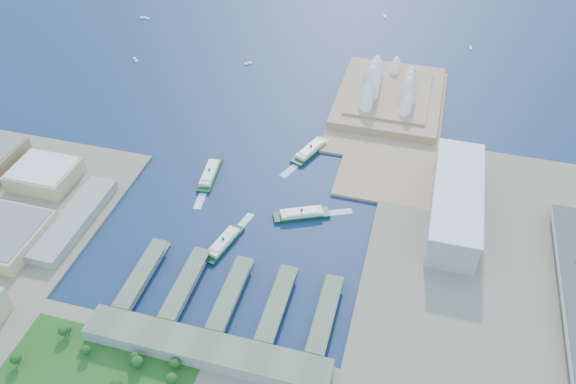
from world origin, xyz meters
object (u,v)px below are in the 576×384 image
(opera_house, at_px, (392,80))
(ferry_c, at_px, (223,241))
(ferry_b, at_px, (311,149))
(toaster_building, at_px, (456,202))
(ferry_d, at_px, (302,212))
(ferry_a, at_px, (210,172))

(opera_house, distance_m, ferry_c, 321.28)
(opera_house, relative_size, ferry_b, 3.03)
(toaster_building, height_order, ferry_d, toaster_building)
(toaster_building, xyz_separation_m, ferry_a, (-259.34, -3.43, -15.04))
(toaster_building, relative_size, ferry_d, 2.74)
(ferry_c, bearing_deg, toaster_building, -141.42)
(opera_house, height_order, ferry_b, opera_house)
(opera_house, xyz_separation_m, ferry_b, (-72.56, -132.39, -26.38))
(ferry_b, height_order, ferry_c, ferry_b)
(toaster_building, bearing_deg, opera_house, 114.23)
(ferry_c, distance_m, ferry_d, 85.30)
(ferry_a, xyz_separation_m, ferry_b, (96.78, 71.04, 0.16))
(toaster_building, height_order, ferry_a, toaster_building)
(ferry_a, height_order, ferry_b, ferry_b)
(toaster_building, bearing_deg, ferry_b, 157.42)
(ferry_a, distance_m, ferry_d, 118.01)
(ferry_c, height_order, ferry_d, ferry_d)
(ferry_b, bearing_deg, toaster_building, -0.87)
(ferry_b, bearing_deg, ferry_c, -83.99)
(opera_house, bearing_deg, ferry_d, -103.37)
(ferry_a, height_order, ferry_d, ferry_a)
(opera_house, xyz_separation_m, toaster_building, (90.00, -200.00, -11.50))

